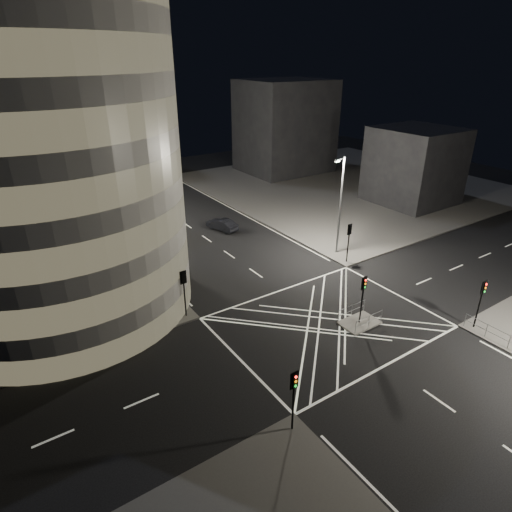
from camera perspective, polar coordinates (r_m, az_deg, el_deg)
ground at (r=34.23m, az=9.42°, el=-8.75°), size 120.00×120.00×0.00m
sidewalk_far_right at (r=70.65m, az=12.12°, el=9.32°), size 42.00×42.00×0.15m
central_island at (r=34.58m, az=13.60°, el=-8.64°), size 3.00×2.00×0.15m
building_right_far at (r=76.61m, az=3.84°, el=16.86°), size 14.00×12.00×15.00m
building_right_near at (r=63.31m, az=20.34°, el=11.23°), size 10.00×10.00×10.00m
building_far_end at (r=80.39m, az=-22.92°, el=16.40°), size 18.00×8.00×18.00m
tree_a at (r=34.01m, az=-13.94°, el=-0.98°), size 4.77×4.77×6.93m
tree_b at (r=39.23m, az=-17.11°, el=2.41°), size 3.97×3.97×6.58m
tree_c at (r=44.44m, az=-19.64°, el=5.77°), size 4.54×4.54×7.65m
tree_d at (r=50.20m, az=-21.42°, el=6.99°), size 4.61×4.61×7.13m
tree_e at (r=55.90m, az=-22.92°, el=8.40°), size 4.56×4.56×7.00m
traffic_signal_fl at (r=33.36m, az=-9.61°, el=-3.86°), size 0.55×0.22×4.00m
traffic_signal_nl at (r=23.78m, az=5.07°, el=-17.39°), size 0.55×0.22×4.00m
traffic_signal_fr at (r=42.67m, az=12.29°, el=2.63°), size 0.55×0.22×4.00m
traffic_signal_nr at (r=35.69m, az=27.88°, el=-4.66°), size 0.55×0.22×4.00m
traffic_signal_island at (r=33.10m, az=14.09°, el=-4.56°), size 0.55×0.22×4.00m
street_lamp_left_near at (r=36.44m, az=-14.28°, el=2.88°), size 1.25×0.25×10.00m
street_lamp_left_far at (r=52.99m, az=-21.26°, el=8.97°), size 1.25×0.25×10.00m
street_lamp_right_far at (r=43.62m, az=11.16°, el=6.94°), size 1.25×0.25×10.00m
railing_island_south at (r=33.76m, az=14.81°, el=-8.44°), size 2.80×0.06×1.10m
railing_island_north at (r=34.73m, az=12.63°, el=-7.13°), size 2.80×0.06×1.10m
sedan at (r=50.86m, az=-4.56°, el=4.22°), size 2.52×4.41×1.37m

